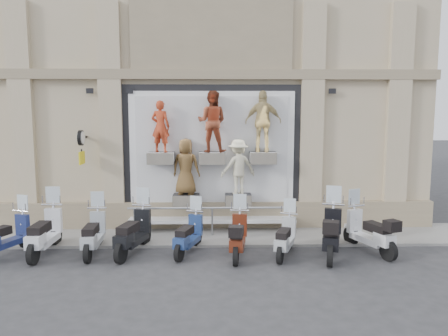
{
  "coord_description": "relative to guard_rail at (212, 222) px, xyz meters",
  "views": [
    {
      "loc": [
        0.05,
        -10.63,
        3.74
      ],
      "look_at": [
        0.35,
        1.9,
        2.1
      ],
      "focal_mm": 35.0,
      "sensor_mm": 36.0,
      "label": 1
    }
  ],
  "objects": [
    {
      "name": "scooter_b",
      "position": [
        -4.37,
        -1.46,
        0.38
      ],
      "size": [
        0.64,
        2.09,
        1.7
      ],
      "primitive_type": null,
      "rotation": [
        0.0,
        0.0,
        -0.01
      ],
      "color": "silver",
      "rests_on": "ground"
    },
    {
      "name": "scooter_c",
      "position": [
        -3.11,
        -1.43,
        0.31
      ],
      "size": [
        0.65,
        1.94,
        1.56
      ],
      "primitive_type": null,
      "rotation": [
        0.0,
        0.0,
        0.05
      ],
      "color": "#979DA4",
      "rests_on": "ground"
    },
    {
      "name": "guard_rail",
      "position": [
        0.0,
        0.0,
        0.0
      ],
      "size": [
        5.06,
        0.1,
        0.93
      ],
      "primitive_type": null,
      "color": "#9EA0A5",
      "rests_on": "ground"
    },
    {
      "name": "scooter_i",
      "position": [
        4.17,
        -1.49,
        0.34
      ],
      "size": [
        1.25,
        2.06,
        1.61
      ],
      "primitive_type": null,
      "rotation": [
        0.0,
        0.0,
        0.37
      ],
      "color": "silver",
      "rests_on": "ground"
    },
    {
      "name": "clock_sign_bracket",
      "position": [
        -3.9,
        0.47,
        2.34
      ],
      "size": [
        0.1,
        0.8,
        1.02
      ],
      "color": "black",
      "rests_on": "ground"
    },
    {
      "name": "scooter_d",
      "position": [
        -2.06,
        -1.46,
        0.36
      ],
      "size": [
        1.09,
        2.12,
        1.66
      ],
      "primitive_type": null,
      "rotation": [
        0.0,
        0.0,
        -0.25
      ],
      "color": "black",
      "rests_on": "ground"
    },
    {
      "name": "scooter_f",
      "position": [
        0.67,
        -1.72,
        0.3
      ],
      "size": [
        0.79,
        1.94,
        1.53
      ],
      "primitive_type": null,
      "rotation": [
        0.0,
        0.0,
        -0.13
      ],
      "color": "#521C0E",
      "rests_on": "ground"
    },
    {
      "name": "scooter_h",
      "position": [
        3.09,
        -1.77,
        0.41
      ],
      "size": [
        1.24,
        2.24,
        1.74
      ],
      "primitive_type": null,
      "rotation": [
        0.0,
        0.0,
        -0.3
      ],
      "color": "black",
      "rests_on": "ground"
    },
    {
      "name": "building",
      "position": [
        0.0,
        5.0,
        5.54
      ],
      "size": [
        14.0,
        8.6,
        12.0
      ],
      "primitive_type": null,
      "color": "tan",
      "rests_on": "ground"
    },
    {
      "name": "scooter_a",
      "position": [
        -5.34,
        -1.52,
        0.29
      ],
      "size": [
        1.18,
        1.92,
        1.5
      ],
      "primitive_type": null,
      "rotation": [
        0.0,
        0.0,
        -0.37
      ],
      "color": "navy",
      "rests_on": "ground"
    },
    {
      "name": "scooter_g",
      "position": [
        1.9,
        -1.7,
        0.24
      ],
      "size": [
        1.08,
        1.81,
        1.41
      ],
      "primitive_type": null,
      "rotation": [
        0.0,
        0.0,
        -0.35
      ],
      "color": "#A5A9AC",
      "rests_on": "ground"
    },
    {
      "name": "ground",
      "position": [
        0.0,
        -2.0,
        -0.47
      ],
      "size": [
        90.0,
        90.0,
        0.0
      ],
      "primitive_type": "plane",
      "color": "#303032",
      "rests_on": "ground"
    },
    {
      "name": "sidewalk",
      "position": [
        0.0,
        0.1,
        -0.43
      ],
      "size": [
        16.0,
        2.2,
        0.08
      ],
      "primitive_type": "cube",
      "color": "gray",
      "rests_on": "ground"
    },
    {
      "name": "scooter_e",
      "position": [
        -0.62,
        -1.47,
        0.26
      ],
      "size": [
        1.04,
        1.85,
        1.44
      ],
      "primitive_type": null,
      "rotation": [
        0.0,
        0.0,
        -0.31
      ],
      "color": "navy",
      "rests_on": "ground"
    },
    {
      "name": "shop_vitrine",
      "position": [
        0.12,
        0.74,
        1.99
      ],
      "size": [
        5.6,
        0.93,
        4.3
      ],
      "color": "black",
      "rests_on": "ground"
    }
  ]
}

